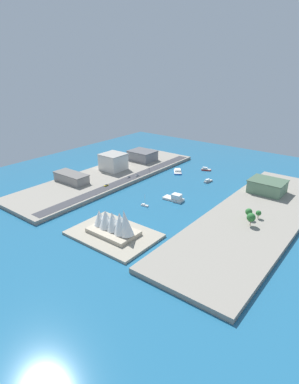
# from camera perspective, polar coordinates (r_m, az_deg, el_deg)

# --- Properties ---
(ground_plane) EXTENTS (440.00, 440.00, 0.00)m
(ground_plane) POSITION_cam_1_polar(r_m,az_deg,el_deg) (318.51, 3.83, -0.59)
(ground_plane) COLOR #23668E
(quay_west) EXTENTS (70.00, 240.00, 3.57)m
(quay_west) POSITION_cam_1_polar(r_m,az_deg,el_deg) (283.54, 18.25, -4.36)
(quay_west) COLOR gray
(quay_west) RESTS_ON ground_plane
(quay_east) EXTENTS (70.00, 240.00, 3.57)m
(quay_east) POSITION_cam_1_polar(r_m,az_deg,el_deg) (369.04, -7.16, 2.84)
(quay_east) COLOR gray
(quay_east) RESTS_ON ground_plane
(peninsula_point) EXTENTS (65.29, 46.10, 2.00)m
(peninsula_point) POSITION_cam_1_polar(r_m,az_deg,el_deg) (248.05, -6.40, -7.48)
(peninsula_point) COLOR #A89E89
(peninsula_point) RESTS_ON ground_plane
(road_strip) EXTENTS (11.95, 228.00, 0.15)m
(road_strip) POSITION_cam_1_polar(r_m,az_deg,el_deg) (350.94, -4.07, 2.25)
(road_strip) COLOR #38383D
(road_strip) RESTS_ON quay_east
(ferry_white_commuter) EXTENTS (21.56, 10.24, 6.76)m
(ferry_white_commuter) POSITION_cam_1_polar(r_m,az_deg,el_deg) (306.57, 4.50, -1.05)
(ferry_white_commuter) COLOR silver
(ferry_white_commuter) RESTS_ON ground_plane
(sailboat_small_white) EXTENTS (8.02, 3.41, 11.25)m
(sailboat_small_white) POSITION_cam_1_polar(r_m,az_deg,el_deg) (294.29, -0.88, -2.35)
(sailboat_small_white) COLOR white
(sailboat_small_white) RESTS_ON ground_plane
(yacht_sleek_gray) EXTENTS (5.69, 12.33, 3.69)m
(yacht_sleek_gray) POSITION_cam_1_polar(r_m,az_deg,el_deg) (357.99, 10.39, 1.96)
(yacht_sleek_gray) COLOR #999EA3
(yacht_sleek_gray) RESTS_ON ground_plane
(tugboat_red) EXTENTS (12.48, 8.13, 3.86)m
(tugboat_red) POSITION_cam_1_polar(r_m,az_deg,el_deg) (396.73, 9.99, 4.01)
(tugboat_red) COLOR red
(tugboat_red) RESTS_ON ground_plane
(catamaran_blue) EXTENTS (17.93, 20.07, 3.55)m
(catamaran_blue) POSITION_cam_1_polar(r_m,az_deg,el_deg) (385.05, 5.02, 3.70)
(catamaran_blue) COLOR blue
(catamaran_blue) RESTS_ON ground_plane
(carpark_squat_concrete) EXTENTS (40.34, 17.67, 9.40)m
(carpark_squat_concrete) POSITION_cam_1_polar(r_m,az_deg,el_deg) (352.45, -13.72, 2.54)
(carpark_squat_concrete) COLOR gray
(carpark_squat_concrete) RESTS_ON quay_east
(hotel_broad_white) EXTENTS (26.40, 26.30, 19.15)m
(hotel_broad_white) POSITION_cam_1_polar(r_m,az_deg,el_deg) (382.74, -6.46, 5.38)
(hotel_broad_white) COLOR silver
(hotel_broad_white) RESTS_ON quay_east
(warehouse_low_gray) EXTENTS (33.00, 26.77, 12.33)m
(warehouse_low_gray) POSITION_cam_1_polar(r_m,az_deg,el_deg) (419.43, -1.26, 6.54)
(warehouse_low_gray) COLOR gray
(warehouse_low_gray) RESTS_ON quay_east
(terminal_long_green) EXTENTS (33.33, 26.88, 12.57)m
(terminal_long_green) POSITION_cam_1_polar(r_m,az_deg,el_deg) (334.23, 20.20, 0.98)
(terminal_long_green) COLOR slate
(terminal_long_green) RESTS_ON quay_west
(taxi_yellow_cab) EXTENTS (2.24, 5.17, 1.42)m
(taxi_yellow_cab) POSITION_cam_1_polar(r_m,az_deg,el_deg) (334.20, -7.71, 1.19)
(taxi_yellow_cab) COLOR black
(taxi_yellow_cab) RESTS_ON road_strip
(sedan_silver) EXTENTS (1.93, 4.38, 1.53)m
(sedan_silver) POSITION_cam_1_polar(r_m,az_deg,el_deg) (355.73, -3.75, 2.68)
(sedan_silver) COLOR black
(sedan_silver) RESTS_ON road_strip
(van_white) EXTENTS (2.14, 4.37, 1.44)m
(van_white) POSITION_cam_1_polar(r_m,az_deg,el_deg) (360.46, -2.17, 2.97)
(van_white) COLOR black
(van_white) RESTS_ON road_strip
(traffic_light_waterfront) EXTENTS (0.36, 0.36, 6.50)m
(traffic_light_waterfront) POSITION_cam_1_polar(r_m,az_deg,el_deg) (366.79, -0.05, 3.91)
(traffic_light_waterfront) COLOR black
(traffic_light_waterfront) RESTS_ON quay_east
(opera_landmark) EXTENTS (39.67, 23.46, 23.38)m
(opera_landmark) POSITION_cam_1_polar(r_m,az_deg,el_deg) (242.89, -6.37, -5.53)
(opera_landmark) COLOR #BCAD93
(opera_landmark) RESTS_ON peninsula_point
(park_tree_cluster) EXTENTS (11.96, 21.70, 10.59)m
(park_tree_cluster) POSITION_cam_1_polar(r_m,az_deg,el_deg) (267.70, 17.68, -3.91)
(park_tree_cluster) COLOR brown
(park_tree_cluster) RESTS_ON quay_west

